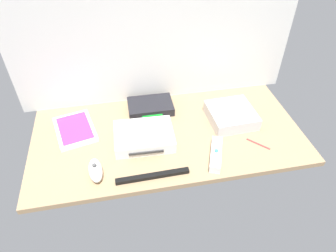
{
  "coord_description": "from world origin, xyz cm",
  "views": [
    {
      "loc": [
        -16.05,
        -82.14,
        77.2
      ],
      "look_at": [
        0.0,
        0.0,
        4.0
      ],
      "focal_mm": 32.53,
      "sensor_mm": 36.0,
      "label": 1
    }
  ],
  "objects_px": {
    "game_case": "(75,129)",
    "stylus_pen": "(258,143)",
    "remote_wand": "(216,154)",
    "remote_classic_pad": "(146,130)",
    "remote_nunchuk": "(95,170)",
    "mini_computer": "(231,115)",
    "network_router": "(150,106)",
    "game_console": "(144,136)",
    "sensor_bar": "(153,176)"
  },
  "relations": [
    {
      "from": "remote_wand",
      "to": "remote_classic_pad",
      "type": "xyz_separation_m",
      "value": [
        -0.22,
        0.13,
        0.04
      ]
    },
    {
      "from": "game_console",
      "to": "remote_wand",
      "type": "relative_size",
      "value": 1.43
    },
    {
      "from": "game_console",
      "to": "mini_computer",
      "type": "height_order",
      "value": "mini_computer"
    },
    {
      "from": "mini_computer",
      "to": "network_router",
      "type": "distance_m",
      "value": 0.32
    },
    {
      "from": "remote_wand",
      "to": "stylus_pen",
      "type": "height_order",
      "value": "remote_wand"
    },
    {
      "from": "remote_classic_pad",
      "to": "sensor_bar",
      "type": "distance_m",
      "value": 0.18
    },
    {
      "from": "game_console",
      "to": "remote_classic_pad",
      "type": "height_order",
      "value": "remote_classic_pad"
    },
    {
      "from": "network_router",
      "to": "sensor_bar",
      "type": "bearing_deg",
      "value": -96.7
    },
    {
      "from": "game_case",
      "to": "stylus_pen",
      "type": "xyz_separation_m",
      "value": [
        0.65,
        -0.2,
        -0.0
      ]
    },
    {
      "from": "remote_wand",
      "to": "remote_classic_pad",
      "type": "relative_size",
      "value": 0.97
    },
    {
      "from": "game_case",
      "to": "remote_wand",
      "type": "xyz_separation_m",
      "value": [
        0.48,
        -0.23,
        0.01
      ]
    },
    {
      "from": "network_router",
      "to": "game_console",
      "type": "bearing_deg",
      "value": -104.93
    },
    {
      "from": "remote_classic_pad",
      "to": "game_console",
      "type": "bearing_deg",
      "value": 172.91
    },
    {
      "from": "network_router",
      "to": "remote_classic_pad",
      "type": "xyz_separation_m",
      "value": [
        -0.04,
        -0.18,
        0.04
      ]
    },
    {
      "from": "network_router",
      "to": "remote_nunchuk",
      "type": "distance_m",
      "value": 0.38
    },
    {
      "from": "remote_wand",
      "to": "remote_nunchuk",
      "type": "distance_m",
      "value": 0.4
    },
    {
      "from": "stylus_pen",
      "to": "network_router",
      "type": "bearing_deg",
      "value": 142.08
    },
    {
      "from": "game_case",
      "to": "stylus_pen",
      "type": "bearing_deg",
      "value": -30.5
    },
    {
      "from": "game_console",
      "to": "network_router",
      "type": "bearing_deg",
      "value": 76.67
    },
    {
      "from": "game_case",
      "to": "remote_classic_pad",
      "type": "relative_size",
      "value": 1.39
    },
    {
      "from": "game_case",
      "to": "network_router",
      "type": "bearing_deg",
      "value": 0.37
    },
    {
      "from": "remote_classic_pad",
      "to": "sensor_bar",
      "type": "xyz_separation_m",
      "value": [
        -0.0,
        -0.17,
        -0.05
      ]
    },
    {
      "from": "sensor_bar",
      "to": "stylus_pen",
      "type": "height_order",
      "value": "sensor_bar"
    },
    {
      "from": "network_router",
      "to": "stylus_pen",
      "type": "xyz_separation_m",
      "value": [
        0.35,
        -0.27,
        -0.01
      ]
    },
    {
      "from": "remote_nunchuk",
      "to": "remote_classic_pad",
      "type": "height_order",
      "value": "remote_classic_pad"
    },
    {
      "from": "mini_computer",
      "to": "game_case",
      "type": "xyz_separation_m",
      "value": [
        -0.6,
        0.05,
        -0.02
      ]
    },
    {
      "from": "mini_computer",
      "to": "remote_wand",
      "type": "xyz_separation_m",
      "value": [
        -0.12,
        -0.18,
        -0.01
      ]
    },
    {
      "from": "remote_classic_pad",
      "to": "sensor_bar",
      "type": "bearing_deg",
      "value": -81.99
    },
    {
      "from": "game_case",
      "to": "sensor_bar",
      "type": "bearing_deg",
      "value": -61.1
    },
    {
      "from": "remote_nunchuk",
      "to": "stylus_pen",
      "type": "relative_size",
      "value": 1.16
    },
    {
      "from": "remote_wand",
      "to": "network_router",
      "type": "bearing_deg",
      "value": 141.41
    },
    {
      "from": "remote_wand",
      "to": "remote_classic_pad",
      "type": "bearing_deg",
      "value": 171.36
    },
    {
      "from": "sensor_bar",
      "to": "stylus_pen",
      "type": "xyz_separation_m",
      "value": [
        0.4,
        0.08,
        -0.0
      ]
    },
    {
      "from": "mini_computer",
      "to": "remote_classic_pad",
      "type": "relative_size",
      "value": 1.14
    },
    {
      "from": "stylus_pen",
      "to": "remote_classic_pad",
      "type": "bearing_deg",
      "value": 166.61
    },
    {
      "from": "mini_computer",
      "to": "network_router",
      "type": "xyz_separation_m",
      "value": [
        -0.3,
        0.13,
        -0.01
      ]
    },
    {
      "from": "remote_wand",
      "to": "game_console",
      "type": "bearing_deg",
      "value": 171.78
    },
    {
      "from": "remote_wand",
      "to": "stylus_pen",
      "type": "xyz_separation_m",
      "value": [
        0.17,
        0.03,
        -0.01
      ]
    },
    {
      "from": "game_console",
      "to": "remote_wand",
      "type": "height_order",
      "value": "game_console"
    },
    {
      "from": "remote_classic_pad",
      "to": "stylus_pen",
      "type": "height_order",
      "value": "remote_classic_pad"
    },
    {
      "from": "mini_computer",
      "to": "remote_nunchuk",
      "type": "bearing_deg",
      "value": -161.27
    },
    {
      "from": "game_console",
      "to": "remote_classic_pad",
      "type": "bearing_deg",
      "value": -14.16
    },
    {
      "from": "network_router",
      "to": "sensor_bar",
      "type": "distance_m",
      "value": 0.36
    },
    {
      "from": "network_router",
      "to": "mini_computer",
      "type": "bearing_deg",
      "value": -22.25
    },
    {
      "from": "remote_wand",
      "to": "game_case",
      "type": "bearing_deg",
      "value": 174.98
    },
    {
      "from": "mini_computer",
      "to": "stylus_pen",
      "type": "height_order",
      "value": "mini_computer"
    },
    {
      "from": "remote_nunchuk",
      "to": "sensor_bar",
      "type": "height_order",
      "value": "remote_nunchuk"
    },
    {
      "from": "remote_wand",
      "to": "sensor_bar",
      "type": "height_order",
      "value": "remote_wand"
    },
    {
      "from": "mini_computer",
      "to": "game_case",
      "type": "relative_size",
      "value": 0.82
    },
    {
      "from": "remote_classic_pad",
      "to": "remote_wand",
      "type": "bearing_deg",
      "value": -20.15
    }
  ]
}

